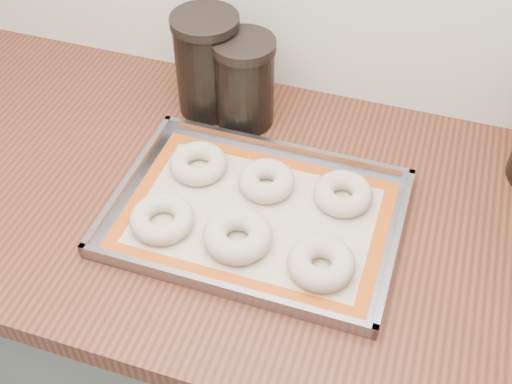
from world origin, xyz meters
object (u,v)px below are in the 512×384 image
(canister_left, at_px, (207,64))
(bagel_front_mid, at_px, (237,235))
(bagel_front_right, at_px, (321,263))
(bagel_back_mid, at_px, (267,181))
(bagel_back_left, at_px, (198,163))
(bagel_front_left, at_px, (162,219))
(bagel_back_right, at_px, (343,194))
(baking_tray, at_px, (256,215))
(canister_mid, at_px, (244,82))

(canister_left, bearing_deg, bagel_front_mid, -61.87)
(bagel_front_right, bearing_deg, bagel_back_mid, 132.72)
(canister_left, bearing_deg, bagel_back_mid, -46.52)
(bagel_front_mid, distance_m, bagel_front_right, 0.14)
(bagel_front_mid, relative_size, bagel_back_left, 1.09)
(bagel_front_right, bearing_deg, bagel_front_left, 178.15)
(canister_left, bearing_deg, bagel_front_left, -82.67)
(bagel_back_mid, relative_size, bagel_back_right, 0.97)
(bagel_front_mid, bearing_deg, bagel_back_mid, 87.22)
(baking_tray, height_order, canister_left, canister_left)
(bagel_front_left, height_order, bagel_front_right, bagel_front_right)
(bagel_back_mid, distance_m, canister_mid, 0.20)
(bagel_back_mid, relative_size, canister_left, 0.48)
(bagel_back_right, bearing_deg, bagel_back_mid, -174.90)
(bagel_front_left, relative_size, canister_mid, 0.59)
(canister_left, xyz_separation_m, canister_mid, (0.08, -0.02, -0.01))
(bagel_back_right, height_order, canister_left, canister_left)
(bagel_back_left, height_order, bagel_back_mid, bagel_back_mid)
(canister_mid, bearing_deg, bagel_back_mid, -60.16)
(bagel_front_mid, bearing_deg, bagel_back_right, 46.23)
(bagel_back_left, distance_m, bagel_back_right, 0.25)
(bagel_front_left, xyz_separation_m, canister_mid, (0.04, 0.30, 0.07))
(bagel_front_right, xyz_separation_m, bagel_back_right, (-0.00, 0.15, -0.00))
(bagel_front_left, xyz_separation_m, canister_left, (-0.04, 0.31, 0.08))
(canister_mid, bearing_deg, canister_left, 167.77)
(bagel_front_right, distance_m, canister_mid, 0.38)
(bagel_front_right, xyz_separation_m, canister_left, (-0.30, 0.32, 0.08))
(bagel_back_mid, bearing_deg, baking_tray, -87.50)
(bagel_back_left, relative_size, bagel_back_right, 1.02)
(bagel_front_right, height_order, bagel_back_right, bagel_front_right)
(bagel_front_mid, height_order, bagel_back_left, bagel_front_mid)
(baking_tray, bearing_deg, bagel_back_mid, 92.50)
(bagel_front_left, height_order, canister_mid, canister_mid)
(bagel_front_mid, relative_size, bagel_front_right, 1.06)
(baking_tray, height_order, bagel_back_right, bagel_back_right)
(bagel_front_mid, relative_size, bagel_back_right, 1.11)
(bagel_back_mid, xyz_separation_m, bagel_back_right, (0.13, 0.01, -0.00))
(bagel_front_left, distance_m, bagel_back_left, 0.14)
(bagel_front_mid, height_order, canister_mid, canister_mid)
(bagel_back_mid, xyz_separation_m, canister_mid, (-0.09, 0.17, 0.07))
(bagel_front_right, xyz_separation_m, bagel_back_mid, (-0.13, 0.14, -0.00))
(baking_tray, relative_size, bagel_back_right, 4.72)
(bagel_front_left, height_order, bagel_back_left, same)
(bagel_front_mid, distance_m, bagel_back_mid, 0.13)
(bagel_front_right, relative_size, canister_mid, 0.59)
(bagel_front_left, bearing_deg, canister_mid, 82.80)
(baking_tray, distance_m, bagel_front_right, 0.15)
(baking_tray, bearing_deg, bagel_back_right, 31.39)
(bagel_front_right, xyz_separation_m, bagel_back_left, (-0.25, 0.15, -0.00))
(bagel_back_right, bearing_deg, bagel_back_left, -178.58)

